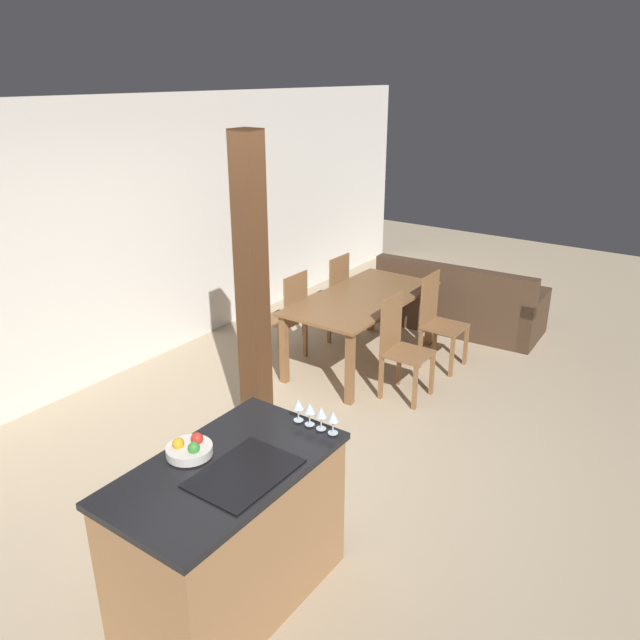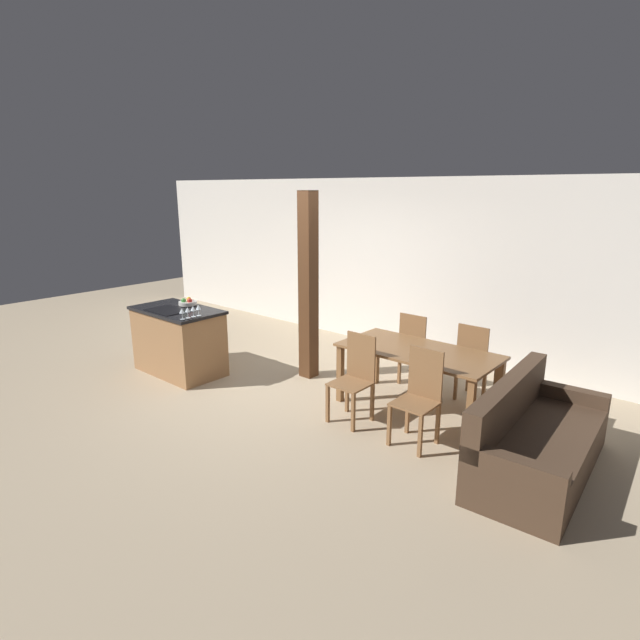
% 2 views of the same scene
% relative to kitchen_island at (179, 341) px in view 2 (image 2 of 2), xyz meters
% --- Properties ---
extents(ground_plane, '(16.00, 16.00, 0.00)m').
position_rel_kitchen_island_xyz_m(ground_plane, '(1.36, 0.56, -0.47)').
color(ground_plane, tan).
extents(wall_back, '(11.20, 0.08, 2.70)m').
position_rel_kitchen_island_xyz_m(wall_back, '(1.36, 3.02, 0.88)').
color(wall_back, silver).
rests_on(wall_back, ground_plane).
extents(kitchen_island, '(1.32, 0.75, 0.93)m').
position_rel_kitchen_island_xyz_m(kitchen_island, '(0.00, 0.00, 0.00)').
color(kitchen_island, '#9E7047').
rests_on(kitchen_island, ground_plane).
extents(fruit_bowl, '(0.26, 0.26, 0.11)m').
position_rel_kitchen_island_xyz_m(fruit_bowl, '(-0.05, 0.22, 0.50)').
color(fruit_bowl, silver).
rests_on(fruit_bowl, kitchen_island).
extents(wine_glass_near, '(0.07, 0.07, 0.14)m').
position_rel_kitchen_island_xyz_m(wine_glass_near, '(0.58, -0.30, 0.58)').
color(wine_glass_near, silver).
rests_on(wine_glass_near, kitchen_island).
extents(wine_glass_middle, '(0.07, 0.07, 0.14)m').
position_rel_kitchen_island_xyz_m(wine_glass_middle, '(0.58, -0.22, 0.58)').
color(wine_glass_middle, silver).
rests_on(wine_glass_middle, kitchen_island).
extents(wine_glass_far, '(0.07, 0.07, 0.14)m').
position_rel_kitchen_island_xyz_m(wine_glass_far, '(0.58, -0.14, 0.58)').
color(wine_glass_far, silver).
rests_on(wine_glass_far, kitchen_island).
extents(wine_glass_end, '(0.07, 0.07, 0.14)m').
position_rel_kitchen_island_xyz_m(wine_glass_end, '(0.58, -0.05, 0.58)').
color(wine_glass_end, silver).
rests_on(wine_glass_end, kitchen_island).
extents(dining_table, '(1.80, 0.90, 0.74)m').
position_rel_kitchen_island_xyz_m(dining_table, '(3.18, 1.08, 0.18)').
color(dining_table, brown).
rests_on(dining_table, ground_plane).
extents(dining_chair_near_left, '(0.40, 0.40, 0.98)m').
position_rel_kitchen_island_xyz_m(dining_chair_near_left, '(2.77, 0.41, 0.04)').
color(dining_chair_near_left, brown).
rests_on(dining_chair_near_left, ground_plane).
extents(dining_chair_near_right, '(0.40, 0.40, 0.98)m').
position_rel_kitchen_island_xyz_m(dining_chair_near_right, '(3.58, 0.41, 0.04)').
color(dining_chair_near_right, brown).
rests_on(dining_chair_near_right, ground_plane).
extents(dining_chair_far_left, '(0.40, 0.40, 0.98)m').
position_rel_kitchen_island_xyz_m(dining_chair_far_left, '(2.77, 1.74, 0.04)').
color(dining_chair_far_left, brown).
rests_on(dining_chair_far_left, ground_plane).
extents(dining_chair_far_right, '(0.40, 0.40, 0.98)m').
position_rel_kitchen_island_xyz_m(dining_chair_far_right, '(3.58, 1.74, 0.04)').
color(dining_chair_far_right, brown).
rests_on(dining_chair_far_right, ground_plane).
extents(couch, '(0.90, 1.94, 0.84)m').
position_rel_kitchen_island_xyz_m(couch, '(4.68, 0.63, -0.19)').
color(couch, '#473323').
rests_on(couch, ground_plane).
extents(timber_post, '(0.20, 0.20, 2.51)m').
position_rel_kitchen_island_xyz_m(timber_post, '(1.48, 1.08, 0.79)').
color(timber_post, '#4C2D19').
rests_on(timber_post, ground_plane).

